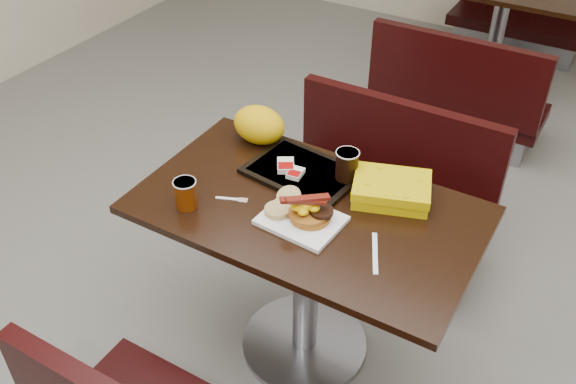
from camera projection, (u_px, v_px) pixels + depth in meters
The scene contains 24 objects.
floor at pixel (304, 345), 2.67m from camera, with size 6.00×7.00×0.01m, color gray.
table_near at pixel (306, 282), 2.45m from camera, with size 1.20×0.70×0.75m, color black, non-canonical shape.
bench_near_n at pixel (379, 190), 2.93m from camera, with size 1.00×0.46×0.72m, color black, non-canonical shape.
table_far at pixel (496, 38), 4.22m from camera, with size 1.20×0.70×0.75m, color black, non-canonical shape.
bench_far_s at pixel (462, 84), 3.75m from camera, with size 1.00×0.46×0.72m, color black, non-canonical shape.
bench_far_n at pixel (522, 6), 4.71m from camera, with size 1.00×0.46×0.72m, color black, non-canonical shape.
platter at pixel (301, 220), 2.15m from camera, with size 0.27×0.21×0.02m, color white.
pancake_stack at pixel (310, 215), 2.14m from camera, with size 0.14×0.14×0.03m, color #A14D1A.
sausage_patty at pixel (322, 211), 2.12m from camera, with size 0.08×0.08×0.01m, color black.
scrambled_eggs at pixel (305, 206), 2.11m from camera, with size 0.09×0.08×0.05m, color #FFE305.
bacon_strips at pixel (303, 200), 2.09m from camera, with size 0.15×0.07×0.01m, color #461005, non-canonical shape.
muffin_bottom at pixel (278, 210), 2.16m from camera, with size 0.09×0.09×0.02m, color tan.
muffin_top at pixel (289, 197), 2.20m from camera, with size 0.09×0.09×0.02m, color tan.
coffee_cup_near at pixel (186, 194), 2.19m from camera, with size 0.08×0.08×0.11m, color #873704.
fork at pixel (227, 198), 2.25m from camera, with size 0.12×0.02×0.00m, color white, non-canonical shape.
knife at pixel (375, 253), 2.03m from camera, with size 0.19×0.02×0.00m, color white.
condiment_syrup at pixel (296, 188), 2.29m from camera, with size 0.04×0.03×0.01m, color #B12307.
condiment_ketchup at pixel (291, 200), 2.24m from camera, with size 0.04×0.03×0.01m, color #8C0504.
tray at pixel (303, 172), 2.36m from camera, with size 0.40×0.28×0.02m, color black.
hashbrown_sleeve_left at pixel (286, 165), 2.36m from camera, with size 0.06×0.08×0.02m, color silver.
hashbrown_sleeve_right at pixel (296, 173), 2.33m from camera, with size 0.05×0.07×0.02m, color silver.
coffee_cup_far at pixel (347, 165), 2.29m from camera, with size 0.08×0.08×0.11m, color black.
clamshell at pixel (391, 190), 2.23m from camera, with size 0.27×0.20×0.07m, color #CAAC03.
paper_bag at pixel (259, 125), 2.50m from camera, with size 0.22×0.16×0.15m, color #CFA406.
Camera 1 is at (0.81, -1.52, 2.15)m, focal length 39.64 mm.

